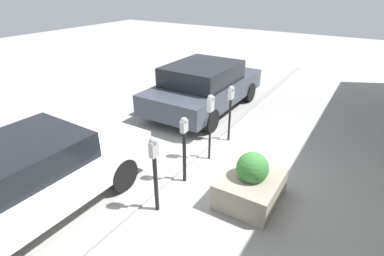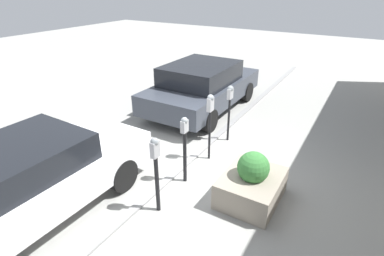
{
  "view_description": "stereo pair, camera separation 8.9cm",
  "coord_description": "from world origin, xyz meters",
  "px_view_note": "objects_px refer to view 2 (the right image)",
  "views": [
    {
      "loc": [
        -4.62,
        -2.96,
        3.6
      ],
      "look_at": [
        0.0,
        -0.08,
        0.93
      ],
      "focal_mm": 28.0,
      "sensor_mm": 36.0,
      "label": 1
    },
    {
      "loc": [
        -4.67,
        -2.88,
        3.6
      ],
      "look_at": [
        0.0,
        -0.08,
        0.93
      ],
      "focal_mm": 28.0,
      "sensor_mm": 36.0,
      "label": 2
    }
  ],
  "objects_px": {
    "planter_box": "(252,183)",
    "parked_car_middle": "(202,86)",
    "parking_meter_middle": "(210,112)",
    "parking_meter_fourth": "(230,101)",
    "parked_car_front": "(25,180)",
    "parking_meter_nearest": "(156,165)",
    "parking_meter_second": "(185,141)"
  },
  "relations": [
    {
      "from": "parking_meter_second",
      "to": "parking_meter_middle",
      "type": "bearing_deg",
      "value": -0.65
    },
    {
      "from": "parking_meter_nearest",
      "to": "parking_meter_second",
      "type": "xyz_separation_m",
      "value": [
        0.96,
        0.06,
        -0.03
      ]
    },
    {
      "from": "parking_meter_middle",
      "to": "parking_meter_nearest",
      "type": "bearing_deg",
      "value": -178.68
    },
    {
      "from": "planter_box",
      "to": "parked_car_middle",
      "type": "bearing_deg",
      "value": 40.85
    },
    {
      "from": "parking_meter_middle",
      "to": "parked_car_front",
      "type": "relative_size",
      "value": 0.36
    },
    {
      "from": "planter_box",
      "to": "parked_car_front",
      "type": "relative_size",
      "value": 0.29
    },
    {
      "from": "parking_meter_fourth",
      "to": "planter_box",
      "type": "bearing_deg",
      "value": -144.68
    },
    {
      "from": "parked_car_front",
      "to": "planter_box",
      "type": "bearing_deg",
      "value": -51.33
    },
    {
      "from": "parking_meter_middle",
      "to": "parking_meter_second",
      "type": "bearing_deg",
      "value": 179.35
    },
    {
      "from": "planter_box",
      "to": "parked_car_middle",
      "type": "height_order",
      "value": "parked_car_middle"
    },
    {
      "from": "parking_meter_middle",
      "to": "parked_car_middle",
      "type": "distance_m",
      "value": 2.96
    },
    {
      "from": "parking_meter_fourth",
      "to": "parked_car_middle",
      "type": "xyz_separation_m",
      "value": [
        1.46,
        1.56,
        -0.3
      ]
    },
    {
      "from": "parking_meter_fourth",
      "to": "planter_box",
      "type": "xyz_separation_m",
      "value": [
        -1.87,
        -1.32,
        -0.7
      ]
    },
    {
      "from": "parking_meter_nearest",
      "to": "parked_car_front",
      "type": "xyz_separation_m",
      "value": [
        -1.21,
        1.72,
        -0.2
      ]
    },
    {
      "from": "parking_meter_fourth",
      "to": "parked_car_front",
      "type": "height_order",
      "value": "parking_meter_fourth"
    },
    {
      "from": "planter_box",
      "to": "parked_car_front",
      "type": "distance_m",
      "value": 3.8
    },
    {
      "from": "planter_box",
      "to": "parking_meter_middle",
      "type": "bearing_deg",
      "value": 57.13
    },
    {
      "from": "parked_car_middle",
      "to": "parking_meter_middle",
      "type": "bearing_deg",
      "value": -147.71
    },
    {
      "from": "parking_meter_second",
      "to": "parked_car_front",
      "type": "distance_m",
      "value": 2.74
    },
    {
      "from": "parked_car_middle",
      "to": "parked_car_front",
      "type": "bearing_deg",
      "value": 178.9
    },
    {
      "from": "parking_meter_nearest",
      "to": "parked_car_middle",
      "type": "distance_m",
      "value": 4.72
    },
    {
      "from": "parked_car_front",
      "to": "parking_meter_nearest",
      "type": "bearing_deg",
      "value": -54.01
    },
    {
      "from": "parking_meter_second",
      "to": "parked_car_middle",
      "type": "distance_m",
      "value": 3.81
    },
    {
      "from": "parked_car_front",
      "to": "parked_car_middle",
      "type": "height_order",
      "value": "parked_car_middle"
    },
    {
      "from": "parked_car_front",
      "to": "parking_meter_middle",
      "type": "bearing_deg",
      "value": -26.98
    },
    {
      "from": "planter_box",
      "to": "parked_car_middle",
      "type": "relative_size",
      "value": 0.29
    },
    {
      "from": "parking_meter_nearest",
      "to": "parking_meter_second",
      "type": "bearing_deg",
      "value": 3.37
    },
    {
      "from": "parking_meter_nearest",
      "to": "planter_box",
      "type": "distance_m",
      "value": 1.78
    },
    {
      "from": "parking_meter_fourth",
      "to": "parked_car_middle",
      "type": "distance_m",
      "value": 2.16
    },
    {
      "from": "parking_meter_middle",
      "to": "parked_car_middle",
      "type": "bearing_deg",
      "value": 32.27
    },
    {
      "from": "parking_meter_fourth",
      "to": "parked_car_middle",
      "type": "height_order",
      "value": "parked_car_middle"
    },
    {
      "from": "parking_meter_nearest",
      "to": "parking_meter_middle",
      "type": "xyz_separation_m",
      "value": [
        1.95,
        0.05,
        0.2
      ]
    }
  ]
}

